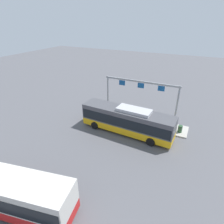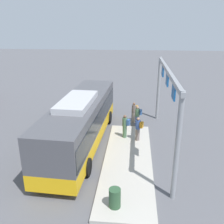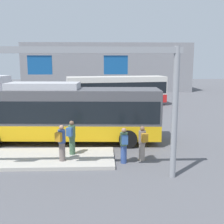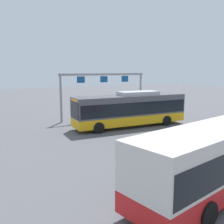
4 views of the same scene
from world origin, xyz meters
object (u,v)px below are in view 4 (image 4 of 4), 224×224
Objects in this scene: person_waiting_mid at (107,111)px; bus_background_right at (220,154)px; bus_main at (131,108)px; person_waiting_far at (108,113)px; trash_bin at (160,112)px; person_waiting_near at (83,115)px; person_boarding at (76,116)px.

bus_background_right is at bearing 12.88° from person_waiting_mid.
bus_main is 6.94× the size of person_waiting_far.
person_waiting_near is at bearing -5.97° from trash_bin.
person_boarding is 0.94m from person_waiting_near.
person_waiting_mid is 1.86× the size of trash_bin.
person_waiting_far reaches higher than trash_bin.
bus_main is at bearing 39.07° from person_waiting_far.
person_boarding is 3.74m from person_waiting_mid.
person_boarding is 1.00× the size of person_waiting_far.
person_waiting_near is (-0.89, -0.28, 0.00)m from person_boarding.
bus_main is 1.08× the size of bus_background_right.
person_waiting_mid is 6.75m from trash_bin.
bus_background_right is at bearing 76.29° from bus_main.
person_waiting_mid is 0.97m from person_waiting_far.
bus_main is at bearing 62.45° from bus_background_right.
bus_background_right reaches higher than person_waiting_mid.
bus_background_right is 17.28m from person_waiting_near.
trash_bin is at bearing 108.80° from person_waiting_far.
person_boarding is at bearing -61.10° from person_waiting_mid.
bus_background_right is 19.17m from trash_bin.
trash_bin is (-10.09, -16.26, -1.17)m from bus_background_right.
person_boarding is (4.34, -3.41, -0.92)m from bus_main.
person_waiting_near is 1.00× the size of person_waiting_far.
bus_main is 3.85m from person_waiting_mid.
person_boarding is at bearing -76.85° from person_waiting_near.
bus_main is at bearing 33.62° from person_waiting_mid.
bus_main is at bearing 33.98° from person_boarding.
person_waiting_mid is (0.62, -3.72, -0.76)m from bus_main.
bus_background_right is 16.68m from person_waiting_far.
bus_background_right reaches higher than trash_bin.
bus_main is at bearing 38.74° from person_waiting_near.
person_boarding is 3.41m from person_waiting_far.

